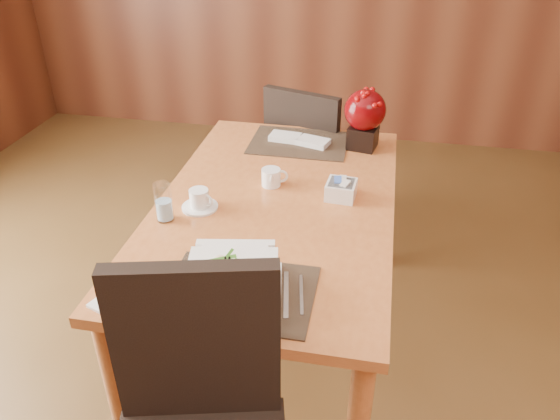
% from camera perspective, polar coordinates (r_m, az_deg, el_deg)
% --- Properties ---
extents(dining_table, '(0.90, 1.50, 0.75)m').
position_cam_1_polar(dining_table, '(2.15, -0.44, -1.34)').
color(dining_table, '#CC7238').
rests_on(dining_table, ground).
extents(placemat_near, '(0.45, 0.33, 0.01)m').
position_cam_1_polar(placemat_near, '(1.66, -4.24, -8.54)').
color(placemat_near, black).
rests_on(placemat_near, dining_table).
extents(placemat_far, '(0.45, 0.33, 0.01)m').
position_cam_1_polar(placemat_far, '(2.58, 1.99, 7.04)').
color(placemat_far, black).
rests_on(placemat_far, dining_table).
extents(soup_setting, '(0.33, 0.33, 0.12)m').
position_cam_1_polar(soup_setting, '(1.62, -4.94, -7.37)').
color(soup_setting, white).
rests_on(soup_setting, dining_table).
extents(coffee_cup, '(0.14, 0.14, 0.08)m').
position_cam_1_polar(coffee_cup, '(2.07, -8.43, 1.01)').
color(coffee_cup, white).
rests_on(coffee_cup, dining_table).
extents(water_glass, '(0.08, 0.08, 0.15)m').
position_cam_1_polar(water_glass, '(2.00, -12.07, 0.81)').
color(water_glass, silver).
rests_on(water_glass, dining_table).
extents(creamer_jug, '(0.12, 0.12, 0.07)m').
position_cam_1_polar(creamer_jug, '(2.20, -0.94, 3.44)').
color(creamer_jug, white).
rests_on(creamer_jug, dining_table).
extents(sugar_caddy, '(0.12, 0.12, 0.07)m').
position_cam_1_polar(sugar_caddy, '(2.13, 6.40, 2.10)').
color(sugar_caddy, white).
rests_on(sugar_caddy, dining_table).
extents(berry_decor, '(0.19, 0.19, 0.27)m').
position_cam_1_polar(berry_decor, '(2.51, 8.84, 9.73)').
color(berry_decor, black).
rests_on(berry_decor, dining_table).
extents(napkins_far, '(0.30, 0.16, 0.03)m').
position_cam_1_polar(napkins_far, '(2.57, 2.22, 7.34)').
color(napkins_far, white).
rests_on(napkins_far, dining_table).
extents(bread_plate, '(0.19, 0.19, 0.01)m').
position_cam_1_polar(bread_plate, '(1.69, -16.10, -9.10)').
color(bread_plate, white).
rests_on(bread_plate, dining_table).
extents(far_chair, '(0.54, 0.54, 0.92)m').
position_cam_1_polar(far_chair, '(2.97, 3.12, 5.49)').
color(far_chair, black).
rests_on(far_chair, ground).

